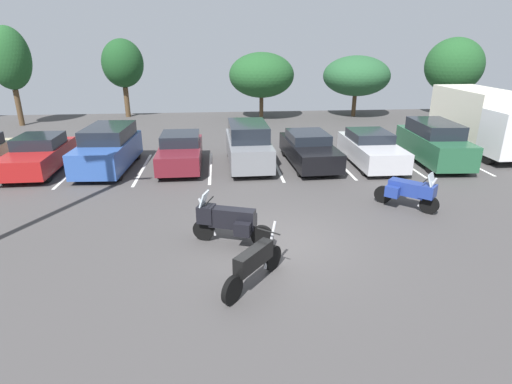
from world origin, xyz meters
The scene contains 18 objects.
ground centered at (0.00, 0.00, -0.05)m, with size 44.00×44.00×0.10m, color #423F3F.
motorcycle_touring centered at (-1.31, 0.14, 0.67)m, with size 2.21×1.12×1.44m.
motorcycle_second centered at (-0.80, -1.99, 0.56)m, with size 1.51×1.85×1.27m.
motorcycle_third centered at (4.67, 2.07, 0.63)m, with size 1.65×1.57×1.35m.
parking_stripes centered at (-1.94, 7.39, 0.00)m, with size 23.57×4.71×0.01m.
car_red centered at (-9.15, 7.50, 0.72)m, with size 1.93×4.39×1.48m.
car_blue centered at (-6.28, 7.61, 0.89)m, with size 2.13×4.65×1.80m.
car_maroon centered at (-3.20, 7.57, 0.71)m, with size 1.80×4.29×1.46m.
car_grey centered at (-0.24, 7.56, 0.93)m, with size 1.86×4.61×1.89m.
car_black centered at (2.46, 7.46, 0.70)m, with size 2.01×4.73×1.41m.
car_silver centered at (5.25, 7.28, 0.70)m, with size 1.85×4.61×1.43m.
car_green centered at (8.16, 7.30, 0.91)m, with size 2.03×4.88×1.85m.
box_truck centered at (11.50, 9.15, 1.56)m, with size 2.38×6.33×2.96m.
tree_center_left centered at (8.31, 19.30, 2.85)m, with size 4.69×4.69×4.24m.
tree_rear centered at (-14.34, 17.93, 4.16)m, with size 2.53×2.53×6.11m.
tree_center_right centered at (15.40, 19.22, 3.52)m, with size 4.01×4.01×5.45m.
tree_far_right centered at (1.53, 19.12, 2.97)m, with size 4.47×4.47×4.49m.
tree_center centered at (-8.06, 20.59, 3.70)m, with size 2.84×2.84×5.36m.
Camera 1 is at (-1.49, -10.09, 5.31)m, focal length 28.86 mm.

